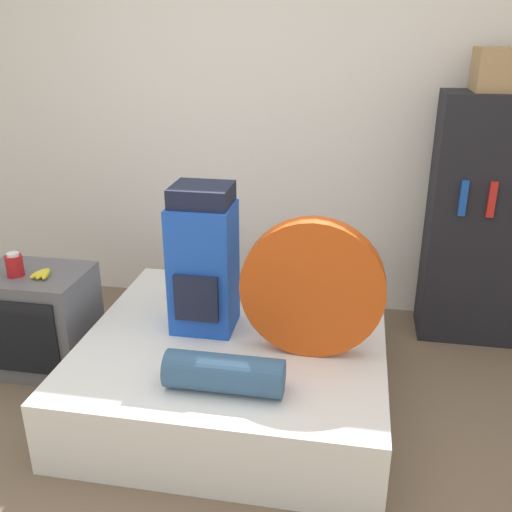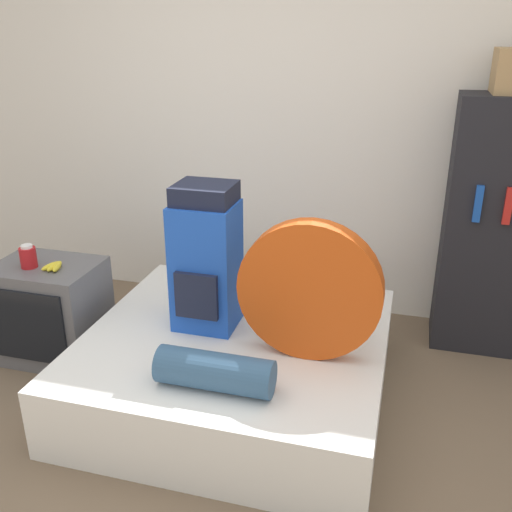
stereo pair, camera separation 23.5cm
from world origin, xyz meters
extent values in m
plane|color=brown|center=(0.00, 0.00, 0.00)|extent=(16.00, 16.00, 0.00)
cube|color=white|center=(0.00, 1.95, 1.30)|extent=(8.00, 0.05, 2.60)
cube|color=white|center=(0.03, 0.75, 0.18)|extent=(1.54, 1.50, 0.37)
cube|color=blue|center=(-0.14, 0.82, 0.71)|extent=(0.32, 0.28, 0.67)
cube|color=#191E33|center=(-0.14, 0.84, 1.09)|extent=(0.29, 0.26, 0.10)
cube|color=#191E33|center=(-0.14, 0.67, 0.60)|extent=(0.22, 0.03, 0.24)
cylinder|color=#D14C14|center=(0.43, 0.66, 0.71)|extent=(0.69, 0.11, 0.69)
cylinder|color=#33567A|center=(0.09, 0.27, 0.46)|extent=(0.52, 0.17, 0.17)
cube|color=#5B5B60|center=(-1.14, 0.84, 0.30)|extent=(0.59, 0.44, 0.59)
cube|color=black|center=(-1.14, 0.61, 0.31)|extent=(0.47, 0.02, 0.43)
cylinder|color=#B2191E|center=(-1.20, 0.79, 0.65)|extent=(0.09, 0.09, 0.12)
cylinder|color=white|center=(-1.20, 0.79, 0.72)|extent=(0.06, 0.06, 0.02)
ellipsoid|color=yellow|center=(-1.07, 0.80, 0.61)|extent=(0.07, 0.14, 0.03)
ellipsoid|color=yellow|center=(-1.05, 0.80, 0.61)|extent=(0.03, 0.13, 0.03)
ellipsoid|color=yellow|center=(-1.03, 0.80, 0.61)|extent=(0.07, 0.14, 0.03)
cube|color=#194CB2|center=(1.21, 1.50, 0.95)|extent=(0.04, 0.02, 0.21)
cube|color=red|center=(1.36, 1.50, 0.95)|extent=(0.04, 0.02, 0.21)
camera|label=1|loc=(0.60, -1.78, 1.86)|focal=40.00mm
camera|label=2|loc=(0.83, -1.73, 1.86)|focal=40.00mm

